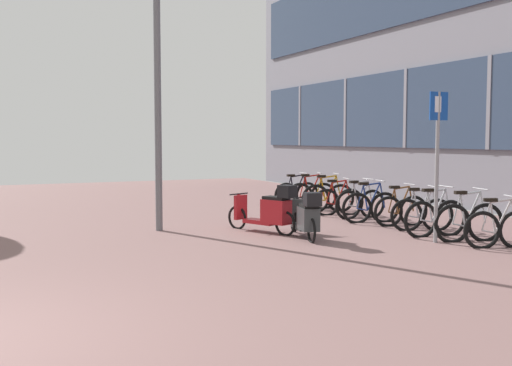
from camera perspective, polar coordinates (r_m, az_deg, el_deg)
The scene contains 16 objects.
ground at distance 6.23m, azimuth -16.41°, elevation -13.59°, with size 21.00×40.00×0.13m.
bicycle_rack_00 at distance 11.06m, azimuth 22.19°, elevation -4.07°, with size 1.26×0.53×0.93m.
bicycle_rack_01 at distance 11.53m, azimuth 19.64°, elevation -3.54°, with size 1.37×0.48×1.00m.
bicycle_rack_02 at distance 11.93m, azimuth 16.74°, elevation -3.23°, with size 1.38×0.48×1.00m.
bicycle_rack_03 at distance 12.63m, azimuth 15.54°, elevation -2.88°, with size 1.27×0.56×0.95m.
bicycle_rack_04 at distance 13.18m, azimuth 13.65°, elevation -2.56°, with size 1.26×0.48×0.94m.
bicycle_rack_05 at distance 13.56m, azimuth 10.89°, elevation -2.27°, with size 1.35×0.48×0.98m.
bicycle_rack_06 at distance 14.25m, azimuth 9.91°, elevation -1.96°, with size 1.35×0.48×0.96m.
bicycle_rack_07 at distance 14.74m, azimuth 7.85°, elevation -1.76°, with size 1.26×0.50×0.94m.
bicycle_rack_08 at distance 15.39m, azimuth 6.89°, elevation -1.40°, with size 1.38×0.50×1.02m.
bicycle_rack_09 at distance 15.95m, azimuth 5.32°, elevation -1.21°, with size 1.31×0.56×1.01m.
bicycle_rack_10 at distance 16.52m, azimuth 3.90°, elevation -1.06°, with size 1.35×0.48×0.96m.
scooter_near at distance 11.79m, azimuth 1.31°, elevation -2.65°, with size 0.93×1.68×1.00m.
scooter_mid at distance 11.17m, azimuth 4.77°, elevation -3.22°, with size 0.74×1.72×0.93m.
parking_sign at distance 11.12m, azimuth 16.92°, elevation 2.97°, with size 0.40×0.07×2.69m.
lamp_post at distance 12.27m, azimuth -9.39°, elevation 10.38°, with size 0.20×0.52×5.74m.
Camera 1 is at (0.58, -5.88, 1.87)m, focal length 41.94 mm.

